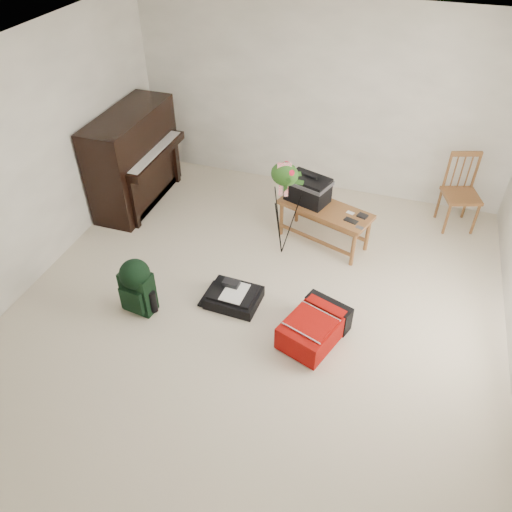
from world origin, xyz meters
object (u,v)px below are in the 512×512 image
(flower_stand, at_px, (283,210))
(piano, at_px, (135,160))
(bench, at_px, (311,198))
(black_duffel, at_px, (234,296))
(dining_chair, at_px, (462,193))
(red_suitcase, at_px, (315,324))
(green_backpack, at_px, (136,284))

(flower_stand, bearing_deg, piano, 149.54)
(bench, distance_m, black_duffel, 1.52)
(bench, bearing_deg, dining_chair, 46.84)
(red_suitcase, distance_m, black_duffel, 0.95)
(piano, height_order, bench, piano)
(dining_chair, distance_m, red_suitcase, 2.77)
(piano, bearing_deg, bench, -3.79)
(black_duffel, relative_size, green_backpack, 0.88)
(red_suitcase, height_order, flower_stand, flower_stand)
(piano, bearing_deg, green_backpack, -61.64)
(black_duffel, height_order, flower_stand, flower_stand)
(piano, height_order, flower_stand, piano)
(red_suitcase, distance_m, flower_stand, 1.43)
(dining_chair, relative_size, black_duffel, 1.70)
(bench, distance_m, green_backpack, 2.25)
(dining_chair, relative_size, flower_stand, 0.77)
(piano, relative_size, black_duffel, 2.67)
(piano, height_order, dining_chair, piano)
(bench, bearing_deg, red_suitcase, -55.34)
(dining_chair, relative_size, red_suitcase, 1.17)
(piano, distance_m, dining_chair, 4.19)
(black_duffel, xyz_separation_m, green_backpack, (-0.90, -0.40, 0.27))
(bench, height_order, red_suitcase, bench)
(bench, relative_size, flower_stand, 0.96)
(green_backpack, bearing_deg, flower_stand, 57.77)
(bench, xyz_separation_m, red_suitcase, (0.43, -1.54, -0.45))
(black_duffel, bearing_deg, bench, 72.44)
(red_suitcase, bearing_deg, black_duffel, -172.31)
(flower_stand, bearing_deg, red_suitcase, -77.21)
(bench, xyz_separation_m, black_duffel, (-0.49, -1.34, -0.52))
(bench, distance_m, flower_stand, 0.43)
(dining_chair, xyz_separation_m, red_suitcase, (-1.27, -2.44, -0.31))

